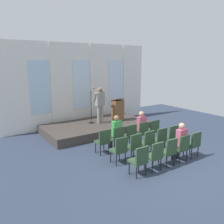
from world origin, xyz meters
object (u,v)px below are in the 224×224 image
audience_r0_c3 (141,126)px  chair_r2_c3 (182,146)px  chair_r0_c1 (117,137)px  chair_r1_c0 (119,149)px  chair_r0_c3 (142,132)px  chair_r2_c4 (193,143)px  chair_r0_c0 (103,140)px  audience_r2_c3 (180,140)px  chair_r1_c4 (171,135)px  speaker (100,102)px  chair_r1_c2 (147,141)px  lectern (118,110)px  chair_r0_c2 (130,134)px  chair_r1_c3 (160,138)px  chair_r2_c1 (155,154)px  chair_r2_c2 (169,150)px  chair_r1_c1 (134,145)px  chair_r2_c0 (139,159)px  audience_r0_c1 (116,131)px  chair_r0_c4 (153,129)px  mic_stand (91,116)px

audience_r0_c3 → chair_r2_c3: bearing=-90.0°
chair_r0_c1 → chair_r1_c0: bearing=-121.5°
chair_r0_c3 → chair_r2_c4: (0.62, -2.02, 0.00)m
chair_r2_c3 → chair_r0_c0: bearing=132.6°
audience_r2_c3 → chair_r2_c4: bearing=-7.4°
chair_r1_c0 → chair_r1_c4: bearing=0.0°
chair_r0_c3 → speaker: bearing=100.0°
chair_r0_c3 → chair_r1_c2: bearing=-121.5°
chair_r1_c2 → chair_r2_c3: 1.18m
lectern → chair_r0_c0: (-2.40, -2.46, -0.41)m
chair_r2_c3 → lectern: bearing=83.1°
chair_r0_c0 → chair_r1_c2: bearing=-39.2°
chair_r0_c2 → chair_r1_c4: 1.60m
chair_r1_c3 → chair_r2_c4: bearing=-58.5°
chair_r2_c1 → chair_r2_c4: (1.86, 0.00, 0.00)m
chair_r2_c1 → audience_r2_c3: 1.26m
chair_r0_c1 → chair_r2_c2: bearing=-72.9°
chair_r1_c1 → lectern: bearing=62.9°
lectern → chair_r1_c3: size_ratio=1.23×
chair_r0_c1 → audience_r0_c3: bearing=3.6°
chair_r1_c2 → chair_r2_c4: (1.24, -1.01, 0.00)m
chair_r1_c2 → chair_r2_c2: size_ratio=1.00×
audience_r0_c3 → chair_r2_c3: 2.11m
chair_r0_c0 → chair_r0_c2: (1.24, 0.00, 0.00)m
chair_r1_c0 → chair_r2_c1: size_ratio=1.00×
chair_r1_c3 → chair_r2_c2: bearing=-121.5°
speaker → chair_r0_c2: (-0.17, -2.55, -0.88)m
chair_r1_c3 → chair_r2_c0: 2.11m
audience_r2_c3 → chair_r2_c4: (0.62, -0.08, -0.21)m
chair_r0_c1 → chair_r1_c4: (1.86, -1.01, 0.00)m
audience_r0_c1 → chair_r1_c3: audience_r0_c1 is taller
lectern → chair_r1_c3: lectern is taller
chair_r1_c1 → chair_r2_c0: size_ratio=1.00×
audience_r0_c3 → chair_r2_c4: (0.62, -2.10, -0.22)m
lectern → chair_r0_c1: size_ratio=1.23×
chair_r2_c4 → audience_r0_c3: bearing=106.5°
chair_r0_c4 → chair_r2_c1: 2.74m
chair_r0_c0 → chair_r2_c1: bearing=-72.9°
chair_r1_c0 → lectern: bearing=55.4°
chair_r0_c4 → chair_r2_c4: size_ratio=1.00×
mic_stand → chair_r2_c0: mic_stand is taller
audience_r0_c1 → chair_r0_c3: (1.24, -0.08, -0.22)m
chair_r0_c1 → chair_r2_c3: 2.37m
chair_r1_c2 → chair_r1_c4: size_ratio=1.00×
chair_r1_c0 → chair_r1_c2: same height
lectern → chair_r0_c3: bearing=-102.4°
mic_stand → audience_r0_c1: size_ratio=1.14×
chair_r0_c1 → chair_r0_c2: same height
audience_r0_c3 → chair_r1_c3: bearing=-90.0°
chair_r0_c1 → chair_r2_c0: same height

